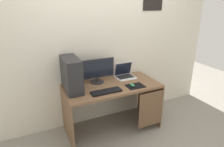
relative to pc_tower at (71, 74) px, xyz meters
name	(u,v)px	position (x,y,z in m)	size (l,w,h in m)	color
ground_plane	(112,127)	(0.57, -0.08, -0.96)	(8.00, 8.00, 0.00)	gray
wall_back	(102,42)	(0.57, 0.30, 0.34)	(4.00, 0.05, 2.60)	beige
desk	(113,94)	(0.58, -0.09, -0.38)	(1.39, 0.67, 0.73)	brown
pc_tower	(71,74)	(0.00, 0.00, 0.00)	(0.20, 0.48, 0.46)	#232326
monitor	(97,71)	(0.40, 0.11, -0.04)	(0.54, 0.21, 0.37)	#232326
laptop	(125,74)	(0.89, 0.13, -0.18)	(0.31, 0.25, 0.24)	silver
keyboard	(106,91)	(0.39, -0.26, -0.22)	(0.42, 0.14, 0.02)	black
mousepad	(135,86)	(0.85, -0.25, -0.23)	(0.26, 0.20, 0.01)	black
mouse_left	(132,85)	(0.81, -0.24, -0.21)	(0.06, 0.10, 0.03)	#338C4C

